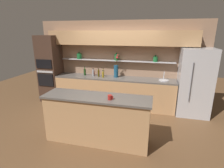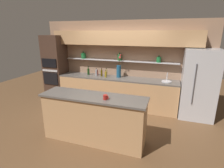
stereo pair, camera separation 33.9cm
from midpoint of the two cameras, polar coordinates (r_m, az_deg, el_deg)
The scene contains 15 objects.
ground_plane at distance 4.55m, azimuth -4.06°, elevation -13.14°, with size 12.00×12.00×0.00m, color brown.
back_wall_unit at distance 5.47m, azimuth 0.61°, elevation 9.19°, with size 5.20×0.44×2.60m.
back_counter_unit at distance 5.48m, azimuth -1.17°, elevation -2.55°, with size 3.67×0.62×0.92m.
island_counter at distance 3.75m, azimuth -7.53°, elevation -11.30°, with size 2.21×0.61×1.02m.
refrigerator at distance 5.20m, azimuth 23.66°, elevation 0.40°, with size 0.85×0.73×1.86m.
oven_tower at distance 6.23m, azimuth -20.97°, elevation 4.62°, with size 0.64×0.64×2.16m.
flower_vase at distance 5.34m, azimuth -0.47°, elevation 4.48°, with size 0.14×0.17×0.70m.
sink_fixture at distance 5.17m, azimuth 14.76°, elevation 1.35°, with size 0.28×0.28×0.25m.
bottle_oil_0 at distance 5.46m, azimuth -6.16°, elevation 3.50°, with size 0.06×0.06×0.26m.
bottle_spirit_1 at distance 5.58m, azimuth -7.91°, elevation 3.62°, with size 0.06×0.06×0.24m.
bottle_spirit_2 at distance 5.54m, azimuth -4.63°, elevation 3.66°, with size 0.06×0.06×0.24m.
bottle_oil_3 at distance 5.36m, azimuth -4.78°, elevation 3.07°, with size 0.06×0.06×0.22m.
bottle_wine_4 at distance 5.71m, azimuth -10.56°, elevation 3.89°, with size 0.07×0.07×0.29m.
bottle_sauce_5 at distance 5.71m, azimuth -7.60°, elevation 3.64°, with size 0.05×0.05×0.16m.
coffee_mug at distance 3.33m, azimuth -3.59°, elevation -4.41°, with size 0.11×0.09×0.09m.
Camera 1 is at (1.10, -3.79, 2.26)m, focal length 28.00 mm.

